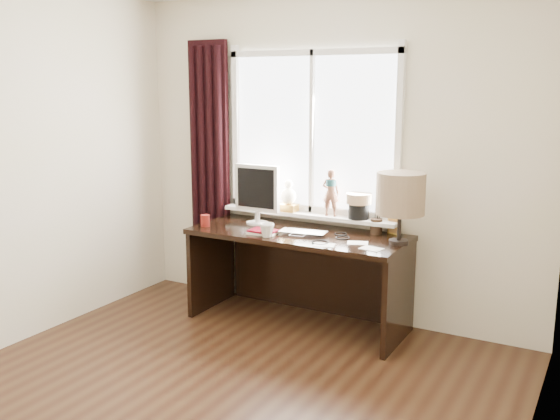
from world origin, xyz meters
The scene contains 15 objects.
wall_back centered at (0.00, 2.00, 1.30)m, with size 3.50×2.60×0.00m, color beige.
wall_right centered at (1.75, 0.00, 1.30)m, with size 4.00×2.60×0.00m, color beige.
laptop centered at (-0.03, 1.58, 0.76)m, with size 0.36×0.23×0.03m, color silver.
mug centered at (-0.24, 1.38, 0.81)m, with size 0.11×0.10×0.11m, color white.
red_cup centered at (-0.85, 1.45, 0.80)m, with size 0.07×0.07×0.09m, color maroon.
window centered at (-0.15, 1.95, 1.30)m, with size 1.52×0.21×1.40m.
curtain centered at (-1.13, 1.91, 1.12)m, with size 0.38×0.09×2.25m.
desk centered at (-0.10, 1.73, 0.51)m, with size 1.70×0.70×0.75m.
monitor centered at (-0.53, 1.73, 1.03)m, with size 0.40×0.18×0.49m.
notebook_stack centered at (-0.32, 1.46, 0.77)m, with size 0.24×0.19×0.03m.
brush_holder centered at (0.45, 1.88, 0.81)m, with size 0.09×0.09×0.25m.
icon_frame centered at (0.57, 1.93, 0.81)m, with size 0.10×0.04×0.13m.
table_lamp centered at (0.70, 1.66, 1.11)m, with size 0.35×0.35×0.52m.
loose_papers centered at (0.42, 1.45, 0.75)m, with size 0.50×0.33×0.00m.
desk_cables centered at (0.22, 1.56, 0.75)m, with size 0.22×0.45×0.01m.
Camera 1 is at (2.07, -2.56, 1.89)m, focal length 40.00 mm.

